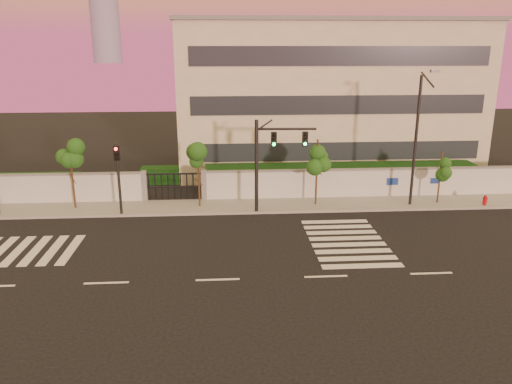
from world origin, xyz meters
TOP-DOWN VIEW (x-y plane):
  - ground at (0.00, 0.00)m, footprint 120.00×120.00m
  - sidewalk at (0.00, 10.50)m, footprint 60.00×3.00m
  - perimeter_wall at (0.10, 12.00)m, footprint 60.00×0.36m
  - hedge_row at (1.17, 14.74)m, footprint 41.00×4.25m
  - institutional_building at (9.00, 21.99)m, footprint 24.40×12.40m
  - road_markings at (-1.58, 3.76)m, footprint 57.00×7.62m
  - street_tree_c at (-9.27, 10.70)m, footprint 1.48×1.18m
  - street_tree_d at (-1.23, 10.50)m, footprint 1.51×1.21m
  - street_tree_e at (6.41, 10.35)m, footprint 1.52×1.21m
  - street_tree_f at (14.62, 10.24)m, footprint 1.31×1.05m
  - traffic_signal_main at (3.14, 9.19)m, footprint 3.76×0.43m
  - traffic_signal_secondary at (-6.07, 9.24)m, footprint 0.36×0.35m
  - streetlight_east at (12.62, 9.75)m, footprint 0.53×2.14m
  - fire_hydrant at (17.47, 9.45)m, footprint 0.31×0.31m

SIDE VIEW (x-z plane):
  - ground at x=0.00m, z-range 0.00..0.00m
  - road_markings at x=-1.58m, z-range 0.00..0.02m
  - sidewalk at x=0.00m, z-range 0.00..0.15m
  - fire_hydrant at x=17.47m, z-range 0.00..0.82m
  - hedge_row at x=1.17m, z-range -0.08..1.72m
  - perimeter_wall at x=0.10m, z-range -0.03..2.17m
  - street_tree_f at x=14.62m, z-range 0.85..4.42m
  - traffic_signal_secondary at x=-6.07m, z-range 0.62..5.26m
  - street_tree_d at x=-1.23m, z-range 1.01..5.25m
  - street_tree_e at x=6.41m, z-range 1.06..5.55m
  - street_tree_c at x=-9.27m, z-range 1.08..5.63m
  - traffic_signal_main at x=3.14m, z-range 0.79..6.73m
  - streetlight_east at x=12.62m, z-range 0.36..9.26m
  - institutional_building at x=9.00m, z-range 0.03..12.28m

